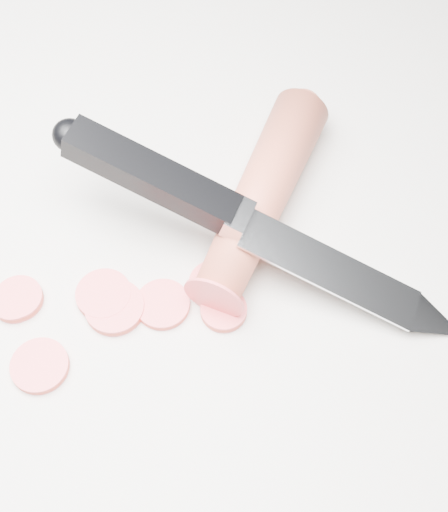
# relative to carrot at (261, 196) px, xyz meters

# --- Properties ---
(ground) EXTENTS (2.40, 2.40, 0.00)m
(ground) POSITION_rel_carrot_xyz_m (-0.08, -0.04, -0.02)
(ground) COLOR beige
(ground) RESTS_ON ground
(carrot) EXTENTS (0.08, 0.18, 0.04)m
(carrot) POSITION_rel_carrot_xyz_m (0.00, 0.00, 0.00)
(carrot) COLOR #BB4933
(carrot) RESTS_ON ground
(carrot_slice_0) EXTENTS (0.03, 0.03, 0.01)m
(carrot_slice_0) POSITION_rel_carrot_xyz_m (-0.15, -0.09, -0.02)
(carrot_slice_0) COLOR #EE4A51
(carrot_slice_0) RESTS_ON ground
(carrot_slice_1) EXTENTS (0.04, 0.04, 0.01)m
(carrot_slice_1) POSITION_rel_carrot_xyz_m (-0.13, -0.14, -0.02)
(carrot_slice_1) COLOR #EE4A51
(carrot_slice_1) RESTS_ON ground
(carrot_slice_2) EXTENTS (0.04, 0.04, 0.01)m
(carrot_slice_2) POSITION_rel_carrot_xyz_m (-0.09, -0.09, -0.02)
(carrot_slice_2) COLOR #EE4A51
(carrot_slice_2) RESTS_ON ground
(carrot_slice_3) EXTENTS (0.03, 0.03, 0.01)m
(carrot_slice_3) POSITION_rel_carrot_xyz_m (-0.02, -0.06, -0.02)
(carrot_slice_3) COLOR #EE4A51
(carrot_slice_3) RESTS_ON ground
(carrot_slice_4) EXTENTS (0.04, 0.04, 0.01)m
(carrot_slice_4) POSITION_rel_carrot_xyz_m (-0.06, -0.08, -0.02)
(carrot_slice_4) COLOR #EE4A51
(carrot_slice_4) RESTS_ON ground
(carrot_slice_5) EXTENTS (0.03, 0.03, 0.01)m
(carrot_slice_5) POSITION_rel_carrot_xyz_m (-0.16, -0.09, -0.02)
(carrot_slice_5) COLOR #EE4A51
(carrot_slice_5) RESTS_ON ground
(carrot_slice_6) EXTENTS (0.03, 0.03, 0.01)m
(carrot_slice_6) POSITION_rel_carrot_xyz_m (-0.02, -0.08, -0.02)
(carrot_slice_6) COLOR #EE4A51
(carrot_slice_6) RESTS_ON ground
(carrot_slice_7) EXTENTS (0.04, 0.04, 0.01)m
(carrot_slice_7) POSITION_rel_carrot_xyz_m (-0.10, -0.08, -0.02)
(carrot_slice_7) COLOR #EE4A51
(carrot_slice_7) RESTS_ON ground
(kitchen_knife) EXTENTS (0.29, 0.11, 0.09)m
(kitchen_knife) POSITION_rel_carrot_xyz_m (0.00, -0.04, 0.02)
(kitchen_knife) COLOR silver
(kitchen_knife) RESTS_ON ground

